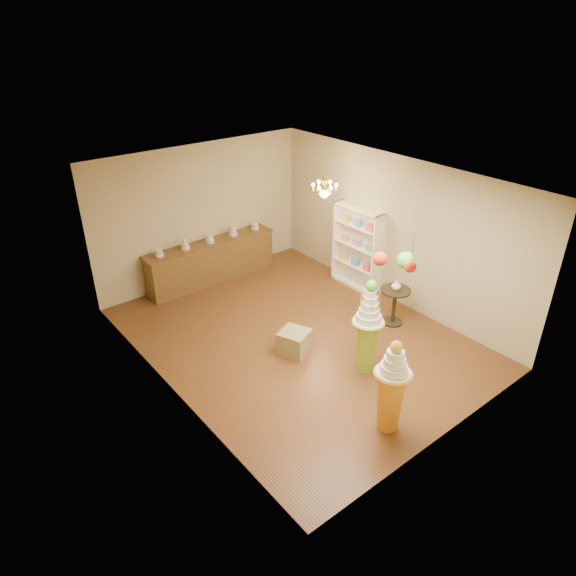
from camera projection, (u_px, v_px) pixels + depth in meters
floor at (296, 337)px, 9.56m from camera, size 6.50×6.50×0.00m
ceiling at (298, 179)px, 8.13m from camera, size 6.50×6.50×0.00m
wall_back at (201, 214)px, 11.08m from camera, size 5.00×0.04×3.00m
wall_front at (457, 350)px, 6.61m from camera, size 5.00×0.04×3.00m
wall_left at (165, 311)px, 7.47m from camera, size 0.04×6.50×3.00m
wall_right at (394, 231)px, 10.22m from camera, size 0.04×6.50×3.00m
pedestal_green at (367, 334)px, 8.37m from camera, size 0.63×0.63×1.70m
pedestal_orange at (391, 393)px, 7.19m from camera, size 0.64×0.64×1.50m
burlap_riser at (294, 342)px, 9.03m from camera, size 0.63×0.63×0.44m
sideboard at (212, 261)px, 11.37m from camera, size 3.04×0.54×1.16m
shelving_unit at (357, 248)px, 10.96m from camera, size 0.33×1.20×1.80m
round_table at (395, 301)px, 9.77m from camera, size 0.75×0.75×0.74m
vase at (396, 285)px, 9.61m from camera, size 0.19×0.19×0.18m
pom_red_left at (380, 259)px, 6.91m from camera, size 0.20×0.20×0.69m
pom_green_mid at (406, 260)px, 7.61m from camera, size 0.26×0.26×1.03m
pom_red_right at (410, 267)px, 6.43m from camera, size 0.15×0.15×0.55m
chandelier at (325, 191)px, 9.89m from camera, size 0.67×0.67×0.85m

